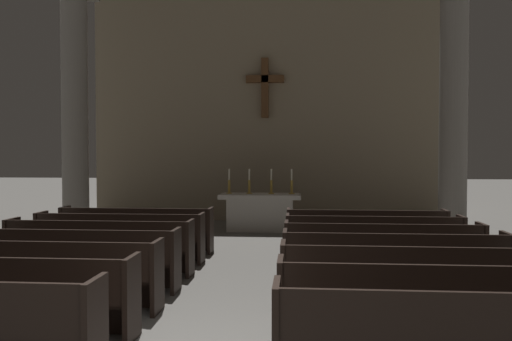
{
  "coord_description": "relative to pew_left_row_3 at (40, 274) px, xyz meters",
  "views": [
    {
      "loc": [
        1.0,
        -4.46,
        2.06
      ],
      "look_at": [
        0.0,
        7.88,
        1.69
      ],
      "focal_mm": 35.77,
      "sensor_mm": 36.0,
      "label": 1
    }
  ],
  "objects": [
    {
      "name": "pew_left_row_3",
      "position": [
        0.0,
        0.0,
        0.0
      ],
      "size": [
        3.24,
        0.5,
        0.95
      ],
      "color": "black",
      "rests_on": "ground"
    },
    {
      "name": "pew_right_row_3",
      "position": [
        4.82,
        0.0,
        0.0
      ],
      "size": [
        3.24,
        0.5,
        0.95
      ],
      "color": "black",
      "rests_on": "ground"
    },
    {
      "name": "column_left_second",
      "position": [
        -2.48,
        6.66,
        2.64
      ],
      "size": [
        1.03,
        1.03,
        6.4
      ],
      "color": "gray",
      "rests_on": "ground"
    },
    {
      "name": "pew_left_row_5",
      "position": [
        0.0,
        2.05,
        0.0
      ],
      "size": [
        3.24,
        0.5,
        0.95
      ],
      "color": "black",
      "rests_on": "ground"
    },
    {
      "name": "candlestick_outer_left",
      "position": [
        1.56,
        7.29,
        0.75
      ],
      "size": [
        0.16,
        0.16,
        0.68
      ],
      "color": "#B79338",
      "rests_on": "altar"
    },
    {
      "name": "candlestick_inner_right",
      "position": [
        2.71,
        7.29,
        0.75
      ],
      "size": [
        0.16,
        0.16,
        0.68
      ],
      "color": "#B79338",
      "rests_on": "altar"
    },
    {
      "name": "pew_right_row_2",
      "position": [
        4.82,
        -1.02,
        0.0
      ],
      "size": [
        3.24,
        0.5,
        0.95
      ],
      "color": "black",
      "rests_on": "ground"
    },
    {
      "name": "column_right_second",
      "position": [
        7.3,
        6.66,
        2.64
      ],
      "size": [
        1.03,
        1.03,
        6.4
      ],
      "color": "gray",
      "rests_on": "ground"
    },
    {
      "name": "pew_left_row_7",
      "position": [
        0.0,
        4.1,
        0.0
      ],
      "size": [
        3.24,
        0.5,
        0.95
      ],
      "color": "black",
      "rests_on": "ground"
    },
    {
      "name": "pew_right_row_4",
      "position": [
        4.82,
        1.02,
        0.0
      ],
      "size": [
        3.24,
        0.5,
        0.95
      ],
      "color": "black",
      "rests_on": "ground"
    },
    {
      "name": "candlestick_outer_right",
      "position": [
        3.26,
        7.29,
        0.75
      ],
      "size": [
        0.16,
        0.16,
        0.68
      ],
      "color": "#B79338",
      "rests_on": "altar"
    },
    {
      "name": "pew_left_row_6",
      "position": [
        0.0,
        3.07,
        0.0
      ],
      "size": [
        3.24,
        0.5,
        0.95
      ],
      "color": "black",
      "rests_on": "ground"
    },
    {
      "name": "pew_right_row_1",
      "position": [
        4.82,
        -2.05,
        0.0
      ],
      "size": [
        3.24,
        0.5,
        0.95
      ],
      "color": "black",
      "rests_on": "ground"
    },
    {
      "name": "pew_right_row_7",
      "position": [
        4.82,
        4.1,
        0.0
      ],
      "size": [
        3.24,
        0.5,
        0.95
      ],
      "color": "black",
      "rests_on": "ground"
    },
    {
      "name": "altar",
      "position": [
        2.41,
        7.29,
        0.06
      ],
      "size": [
        2.2,
        0.9,
        1.01
      ],
      "color": "#BCB7AD",
      "rests_on": "ground"
    },
    {
      "name": "candlestick_inner_left",
      "position": [
        2.11,
        7.29,
        0.75
      ],
      "size": [
        0.16,
        0.16,
        0.68
      ],
      "color": "#B79338",
      "rests_on": "altar"
    },
    {
      "name": "apse_with_cross",
      "position": [
        2.41,
        9.54,
        3.28
      ],
      "size": [
        10.87,
        0.47,
        7.51
      ],
      "color": "gray",
      "rests_on": "ground"
    },
    {
      "name": "pew_left_row_4",
      "position": [
        0.0,
        1.02,
        0.0
      ],
      "size": [
        3.24,
        0.5,
        0.95
      ],
      "color": "black",
      "rests_on": "ground"
    },
    {
      "name": "pew_right_row_5",
      "position": [
        4.82,
        2.05,
        0.0
      ],
      "size": [
        3.24,
        0.5,
        0.95
      ],
      "color": "black",
      "rests_on": "ground"
    },
    {
      "name": "pew_right_row_6",
      "position": [
        4.82,
        3.07,
        0.0
      ],
      "size": [
        3.24,
        0.5,
        0.95
      ],
      "color": "black",
      "rests_on": "ground"
    }
  ]
}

